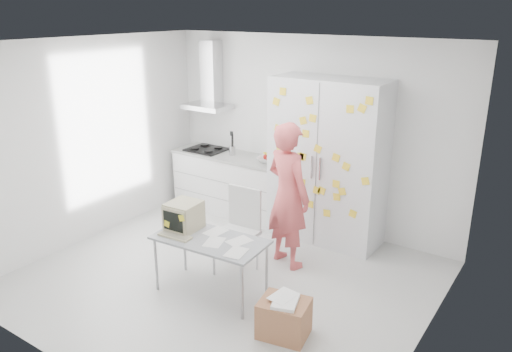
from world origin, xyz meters
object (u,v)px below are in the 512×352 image
Objects in this scene: person at (288,195)px; chair at (239,226)px; desk at (193,226)px; cardboard_box at (284,318)px.

person reaches higher than chair.
chair is at bearing 66.68° from desk.
cardboard_box is at bearing -13.35° from desk.
desk is at bearing 170.59° from cardboard_box.
chair is 1.43m from cardboard_box.
person reaches higher than desk.
person is 3.41× the size of cardboard_box.
person is 1.41× the size of desk.
cardboard_box is (0.73, -1.27, -0.71)m from person.
person is 1.22m from desk.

